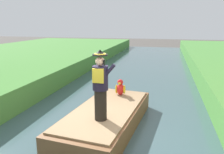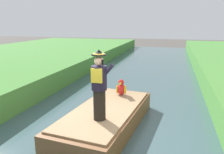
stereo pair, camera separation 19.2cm
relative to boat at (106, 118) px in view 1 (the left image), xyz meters
The scene contains 5 objects.
ground_plane 0.82m from the boat, 90.00° to the right, with size 80.00×80.00×0.00m, color #4C4742.
canal_water 0.80m from the boat, 90.00° to the right, with size 6.41×48.00×0.10m, color #3D565B.
boat is the anchor object (origin of this frame).
person_pirate 1.48m from the boat, 84.22° to the right, with size 0.61×0.42×1.85m.
parrot_plush 1.47m from the boat, 83.43° to the left, with size 0.36×0.35×0.57m.
Camera 1 is at (1.69, -5.37, 3.22)m, focal length 36.07 mm.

